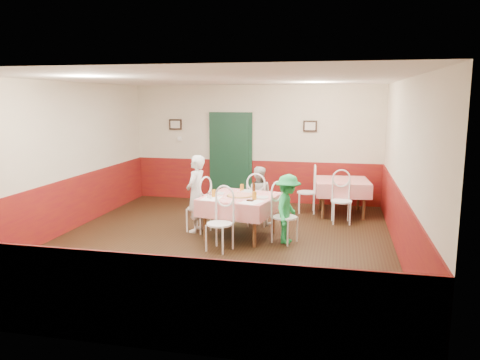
% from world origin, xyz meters
% --- Properties ---
extents(floor, '(7.00, 7.00, 0.00)m').
position_xyz_m(floor, '(0.00, 0.00, 0.00)').
color(floor, black).
rests_on(floor, ground).
extents(ceiling, '(7.00, 7.00, 0.00)m').
position_xyz_m(ceiling, '(0.00, 0.00, 2.80)').
color(ceiling, white).
rests_on(ceiling, back_wall).
extents(back_wall, '(6.00, 0.10, 2.80)m').
position_xyz_m(back_wall, '(0.00, 3.50, 1.40)').
color(back_wall, beige).
rests_on(back_wall, ground).
extents(front_wall, '(6.00, 0.10, 2.80)m').
position_xyz_m(front_wall, '(0.00, -3.50, 1.40)').
color(front_wall, beige).
rests_on(front_wall, ground).
extents(left_wall, '(0.10, 7.00, 2.80)m').
position_xyz_m(left_wall, '(-3.00, 0.00, 1.40)').
color(left_wall, beige).
rests_on(left_wall, ground).
extents(right_wall, '(0.10, 7.00, 2.80)m').
position_xyz_m(right_wall, '(3.00, 0.00, 1.40)').
color(right_wall, beige).
rests_on(right_wall, ground).
extents(wainscot_back, '(6.00, 0.03, 1.00)m').
position_xyz_m(wainscot_back, '(0.00, 3.48, 0.50)').
color(wainscot_back, maroon).
rests_on(wainscot_back, ground).
extents(wainscot_front, '(6.00, 0.03, 1.00)m').
position_xyz_m(wainscot_front, '(0.00, -3.48, 0.50)').
color(wainscot_front, maroon).
rests_on(wainscot_front, ground).
extents(wainscot_left, '(0.03, 7.00, 1.00)m').
position_xyz_m(wainscot_left, '(-2.98, 0.00, 0.50)').
color(wainscot_left, maroon).
rests_on(wainscot_left, ground).
extents(wainscot_right, '(0.03, 7.00, 1.00)m').
position_xyz_m(wainscot_right, '(2.98, 0.00, 0.50)').
color(wainscot_right, maroon).
rests_on(wainscot_right, ground).
extents(door, '(0.96, 0.06, 2.10)m').
position_xyz_m(door, '(-0.60, 3.45, 1.05)').
color(door, black).
rests_on(door, ground).
extents(picture_left, '(0.32, 0.03, 0.26)m').
position_xyz_m(picture_left, '(-2.00, 3.45, 1.85)').
color(picture_left, black).
rests_on(picture_left, back_wall).
extents(picture_right, '(0.32, 0.03, 0.26)m').
position_xyz_m(picture_right, '(1.30, 3.45, 1.85)').
color(picture_right, black).
rests_on(picture_right, back_wall).
extents(thermostat, '(0.10, 0.03, 0.10)m').
position_xyz_m(thermostat, '(-1.90, 3.45, 1.50)').
color(thermostat, white).
rests_on(thermostat, back_wall).
extents(main_table, '(1.43, 1.43, 0.77)m').
position_xyz_m(main_table, '(0.27, 0.49, 0.38)').
color(main_table, red).
rests_on(main_table, ground).
extents(second_table, '(1.23, 1.23, 0.77)m').
position_xyz_m(second_table, '(2.07, 2.59, 0.38)').
color(second_table, red).
rests_on(second_table, ground).
extents(chair_left, '(0.54, 0.54, 0.90)m').
position_xyz_m(chair_left, '(-0.56, 0.66, 0.45)').
color(chair_left, white).
rests_on(chair_left, ground).
extents(chair_right, '(0.56, 0.56, 0.90)m').
position_xyz_m(chair_right, '(1.11, 0.33, 0.45)').
color(chair_right, white).
rests_on(chair_right, ground).
extents(chair_far, '(0.43, 0.43, 0.90)m').
position_xyz_m(chair_far, '(0.44, 1.33, 0.45)').
color(chair_far, white).
rests_on(chair_far, ground).
extents(chair_near, '(0.53, 0.53, 0.90)m').
position_xyz_m(chair_near, '(0.11, -0.34, 0.45)').
color(chair_near, white).
rests_on(chair_near, ground).
extents(chair_second_a, '(0.46, 0.46, 0.90)m').
position_xyz_m(chair_second_a, '(1.32, 2.59, 0.45)').
color(chair_second_a, white).
rests_on(chair_second_a, ground).
extents(chair_second_b, '(0.46, 0.46, 0.90)m').
position_xyz_m(chair_second_b, '(2.07, 1.84, 0.45)').
color(chair_second_b, white).
rests_on(chair_second_b, ground).
extents(pizza, '(0.53, 0.53, 0.03)m').
position_xyz_m(pizza, '(0.28, 0.46, 0.78)').
color(pizza, '#B74723').
rests_on(pizza, main_table).
extents(plate_left, '(0.29, 0.29, 0.01)m').
position_xyz_m(plate_left, '(-0.16, 0.57, 0.77)').
color(plate_left, white).
rests_on(plate_left, main_table).
extents(plate_right, '(0.29, 0.29, 0.01)m').
position_xyz_m(plate_right, '(0.68, 0.41, 0.77)').
color(plate_right, white).
rests_on(plate_right, main_table).
extents(plate_far, '(0.29, 0.29, 0.01)m').
position_xyz_m(plate_far, '(0.33, 0.93, 0.77)').
color(plate_far, white).
rests_on(plate_far, main_table).
extents(glass_a, '(0.08, 0.08, 0.13)m').
position_xyz_m(glass_a, '(-0.16, 0.30, 0.83)').
color(glass_a, '#BF7219').
rests_on(glass_a, main_table).
extents(glass_b, '(0.09, 0.09, 0.15)m').
position_xyz_m(glass_b, '(0.59, 0.22, 0.83)').
color(glass_b, '#BF7219').
rests_on(glass_b, main_table).
extents(glass_c, '(0.08, 0.08, 0.13)m').
position_xyz_m(glass_c, '(0.21, 0.94, 0.82)').
color(glass_c, '#BF7219').
rests_on(glass_c, main_table).
extents(beer_bottle, '(0.07, 0.07, 0.21)m').
position_xyz_m(beer_bottle, '(0.46, 0.84, 0.87)').
color(beer_bottle, '#381C0A').
rests_on(beer_bottle, main_table).
extents(shaker_a, '(0.04, 0.04, 0.09)m').
position_xyz_m(shaker_a, '(-0.23, 0.17, 0.81)').
color(shaker_a, silver).
rests_on(shaker_a, main_table).
extents(shaker_b, '(0.04, 0.04, 0.09)m').
position_xyz_m(shaker_b, '(-0.17, 0.11, 0.81)').
color(shaker_b, silver).
rests_on(shaker_b, main_table).
extents(shaker_c, '(0.04, 0.04, 0.09)m').
position_xyz_m(shaker_c, '(-0.25, 0.26, 0.81)').
color(shaker_c, '#B23319').
rests_on(shaker_c, main_table).
extents(menu_left, '(0.32, 0.42, 0.00)m').
position_xyz_m(menu_left, '(-0.17, 0.16, 0.76)').
color(menu_left, white).
rests_on(menu_left, main_table).
extents(menu_right, '(0.43, 0.49, 0.00)m').
position_xyz_m(menu_right, '(0.57, 0.04, 0.76)').
color(menu_right, white).
rests_on(menu_right, main_table).
extents(wallet, '(0.13, 0.11, 0.02)m').
position_xyz_m(wallet, '(0.53, 0.11, 0.77)').
color(wallet, black).
rests_on(wallet, main_table).
extents(diner_left, '(0.41, 0.57, 1.45)m').
position_xyz_m(diner_left, '(-0.61, 0.67, 0.73)').
color(diner_left, gray).
rests_on(diner_left, ground).
extents(diner_far, '(0.59, 0.47, 1.17)m').
position_xyz_m(diner_far, '(0.45, 1.38, 0.59)').
color(diner_far, gray).
rests_on(diner_far, ground).
extents(diner_right, '(0.54, 0.83, 1.21)m').
position_xyz_m(diner_right, '(1.16, 0.32, 0.60)').
color(diner_right, gray).
rests_on(diner_right, ground).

